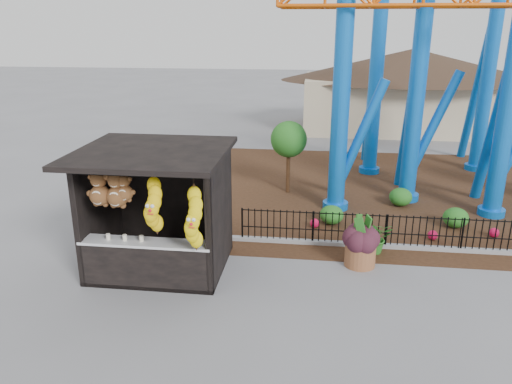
# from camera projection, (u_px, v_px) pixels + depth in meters

# --- Properties ---
(ground) EXTENTS (120.00, 120.00, 0.00)m
(ground) POSITION_uv_depth(u_px,v_px,m) (275.00, 297.00, 11.33)
(ground) COLOR slate
(ground) RESTS_ON ground
(mulch_bed) EXTENTS (18.00, 12.00, 0.02)m
(mulch_bed) POSITION_uv_depth(u_px,v_px,m) (402.00, 192.00, 18.37)
(mulch_bed) COLOR #331E11
(mulch_bed) RESTS_ON ground
(curb) EXTENTS (18.00, 0.18, 0.12)m
(curb) POSITION_uv_depth(u_px,v_px,m) (430.00, 248.00, 13.65)
(curb) COLOR gray
(curb) RESTS_ON ground
(prize_booth) EXTENTS (3.50, 3.40, 3.12)m
(prize_booth) POSITION_uv_depth(u_px,v_px,m) (155.00, 214.00, 12.04)
(prize_booth) COLOR black
(prize_booth) RESTS_ON ground
(picket_fence) EXTENTS (12.20, 0.06, 1.00)m
(picket_fence) POSITION_uv_depth(u_px,v_px,m) (466.00, 235.00, 13.40)
(picket_fence) COLOR black
(picket_fence) RESTS_ON ground
(roller_coaster) EXTENTS (11.00, 6.37, 10.82)m
(roller_coaster) POSITION_uv_depth(u_px,v_px,m) (454.00, 6.00, 16.39)
(roller_coaster) COLOR blue
(roller_coaster) RESTS_ON ground
(terracotta_planter) EXTENTS (0.92, 0.92, 0.63)m
(terracotta_planter) POSITION_uv_depth(u_px,v_px,m) (360.00, 254.00, 12.74)
(terracotta_planter) COLOR brown
(terracotta_planter) RESTS_ON ground
(planter_foliage) EXTENTS (0.70, 0.70, 0.64)m
(planter_foliage) POSITION_uv_depth(u_px,v_px,m) (362.00, 231.00, 12.54)
(planter_foliage) COLOR #351520
(planter_foliage) RESTS_ON terracotta_planter
(potted_plant) EXTENTS (0.89, 0.80, 0.90)m
(potted_plant) POSITION_uv_depth(u_px,v_px,m) (376.00, 237.00, 13.42)
(potted_plant) COLOR #2C591A
(potted_plant) RESTS_ON ground
(landscaping) EXTENTS (8.73, 3.34, 0.61)m
(landscaping) POSITION_uv_depth(u_px,v_px,m) (438.00, 211.00, 15.75)
(landscaping) COLOR #215D1B
(landscaping) RESTS_ON mulch_bed
(pavilion) EXTENTS (15.00, 15.00, 4.80)m
(pavilion) POSITION_uv_depth(u_px,v_px,m) (412.00, 76.00, 28.43)
(pavilion) COLOR #BFAD8C
(pavilion) RESTS_ON ground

